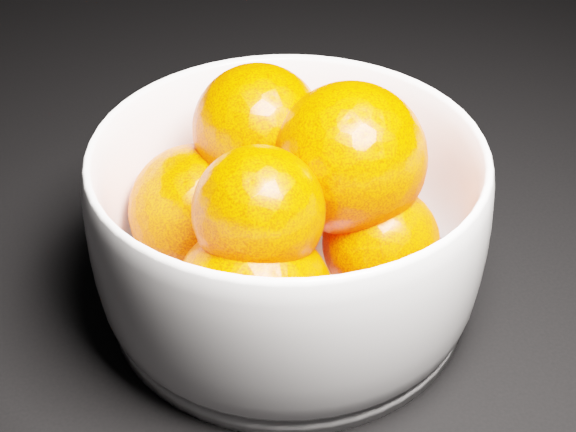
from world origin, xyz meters
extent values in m
cylinder|color=white|center=(0.25, 0.25, 0.01)|extent=(0.22, 0.22, 0.01)
sphere|color=#FF3F00|center=(0.27, 0.30, 0.05)|extent=(0.08, 0.08, 0.08)
sphere|color=#FF3F00|center=(0.20, 0.28, 0.05)|extent=(0.08, 0.08, 0.08)
sphere|color=#FF3F00|center=(0.22, 0.19, 0.05)|extent=(0.09, 0.09, 0.09)
sphere|color=#FF3F00|center=(0.30, 0.23, 0.05)|extent=(0.07, 0.07, 0.07)
sphere|color=#FF3F00|center=(0.24, 0.29, 0.10)|extent=(0.08, 0.08, 0.08)
sphere|color=#FF3F00|center=(0.23, 0.21, 0.10)|extent=(0.07, 0.07, 0.07)
sphere|color=#FF3F00|center=(0.29, 0.25, 0.10)|extent=(0.09, 0.09, 0.09)
camera|label=1|loc=(0.17, -0.11, 0.35)|focal=50.00mm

